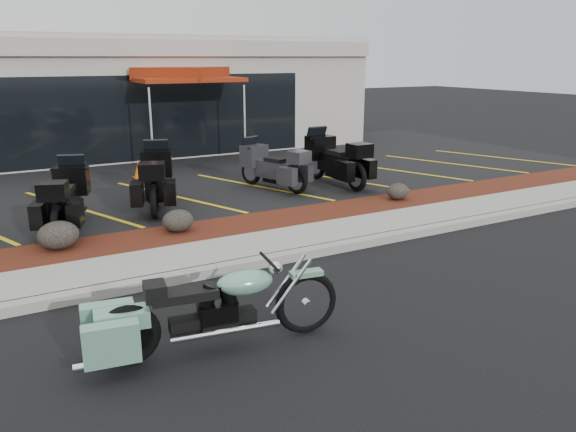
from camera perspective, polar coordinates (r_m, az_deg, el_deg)
ground at (r=8.62m, az=0.41°, el=-6.84°), size 90.00×90.00×0.00m
curb at (r=9.34m, az=-2.30°, el=-4.54°), size 24.00×0.25×0.15m
sidewalk at (r=9.93m, az=-4.11°, el=-3.30°), size 24.00×1.20×0.15m
mulch_bed at (r=10.98m, az=-6.75°, el=-1.46°), size 24.00×1.20×0.16m
upper_lot at (r=15.97m, az=-14.15°, el=3.61°), size 26.00×9.60×0.15m
dealership_building at (r=21.80m, az=-18.90°, el=11.55°), size 18.00×8.16×4.00m
boulder_left at (r=10.33m, az=-22.30°, el=-1.81°), size 0.69×0.57×0.49m
boulder_mid at (r=10.72m, az=-11.13°, el=-0.47°), size 0.59×0.49×0.42m
boulder_right at (r=13.16m, az=11.09°, el=2.48°), size 0.54×0.45×0.38m
hero_cruiser at (r=6.94m, az=1.85°, el=-7.89°), size 3.10×1.19×1.06m
touring_black_front at (r=12.20m, az=-20.93°, el=2.86°), size 1.55×2.40×1.31m
touring_black_mid at (r=13.28m, az=-13.13°, el=4.65°), size 1.63×2.55×1.38m
touring_grey at (r=14.43m, az=-3.81°, el=5.63°), size 1.48×2.30×1.25m
touring_black_rear at (r=15.14m, az=2.97°, el=6.44°), size 0.99×2.45×1.41m
traffic_cone at (r=15.89m, az=-14.89°, el=4.67°), size 0.39×0.39×0.48m
popup_canopy at (r=18.13m, az=-10.75°, el=13.81°), size 3.21×3.21×2.88m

